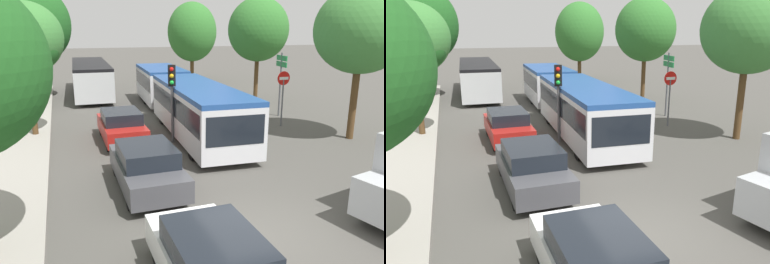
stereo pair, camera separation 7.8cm
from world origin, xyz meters
The scene contains 14 objects.
ground_plane centered at (0.00, 0.00, 0.00)m, with size 200.00×200.00×0.00m, color #4F4C47.
kerb_strip_left centered at (-6.45, 11.23, 0.07)m, with size 3.20×32.46×0.14m, color #9E998E.
articulated_bus centered at (1.83, 11.96, 1.40)m, with size 3.49×16.45×2.43m.
city_bus_rear centered at (-1.98, 22.46, 1.41)m, with size 2.96×11.43×2.44m.
queued_car_graphite centered at (-1.91, 3.51, 0.72)m, with size 1.75×4.12×1.43m.
queued_car_red centered at (-1.82, 8.95, 0.71)m, with size 1.72×4.04×1.40m.
traffic_light centered at (0.28, 8.02, 2.50)m, with size 0.38×0.40×3.40m.
no_entry_sign centered at (6.40, 8.95, 1.88)m, with size 0.70×0.08×2.82m.
direction_sign_post centered at (7.59, 11.07, 2.55)m, with size 0.31×1.39×3.60m.
tree_left_mid centered at (-5.42, 10.93, 4.37)m, with size 3.28×3.28×6.05m.
tree_left_far centered at (-5.36, 21.55, 5.15)m, with size 4.52×4.52×7.72m.
tree_right_near centered at (8.04, 5.93, 4.72)m, with size 3.98×3.98×6.69m.
tree_right_mid centered at (8.37, 15.30, 4.82)m, with size 3.96×3.96×6.90m.
tree_right_far centered at (7.98, 27.28, 4.61)m, with size 4.63×4.63×7.36m.
Camera 2 is at (-4.13, -7.27, 4.82)m, focal length 35.00 mm.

